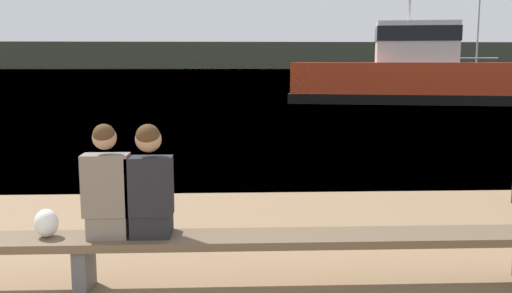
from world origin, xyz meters
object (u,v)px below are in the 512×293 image
(bench_main, at_px, (83,246))
(person_right, at_px, (150,186))
(moored_sailboat, at_px, (480,80))
(shopping_bag, at_px, (46,223))
(person_left, at_px, (107,188))
(tugboat_red, at_px, (406,77))

(bench_main, bearing_deg, person_right, 0.03)
(moored_sailboat, bearing_deg, person_right, 171.44)
(shopping_bag, bearing_deg, person_right, -1.54)
(person_left, distance_m, shopping_bag, 0.63)
(bench_main, distance_m, person_left, 0.57)
(shopping_bag, distance_m, moored_sailboat, 39.50)
(person_right, xyz_separation_m, moored_sailboat, (18.17, 34.60, -0.26))
(tugboat_red, xyz_separation_m, moored_sailboat, (8.88, 11.63, -0.55))
(bench_main, height_order, person_right, person_right)
(bench_main, height_order, person_left, person_left)
(person_left, height_order, person_right, person_left)
(bench_main, relative_size, tugboat_red, 0.75)
(person_right, distance_m, shopping_bag, 0.98)
(bench_main, height_order, moored_sailboat, moored_sailboat)
(tugboat_red, relative_size, moored_sailboat, 1.37)
(person_right, relative_size, moored_sailboat, 0.12)
(person_left, height_order, tugboat_red, tugboat_red)
(tugboat_red, bearing_deg, shopping_bag, 167.33)
(moored_sailboat, bearing_deg, tugboat_red, 161.80)
(tugboat_red, bearing_deg, person_left, 168.50)
(bench_main, height_order, shopping_bag, shopping_bag)
(bench_main, xyz_separation_m, person_right, (0.60, 0.00, 0.54))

